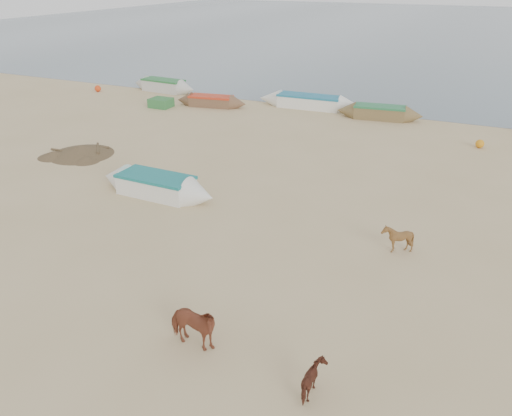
{
  "coord_description": "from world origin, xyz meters",
  "views": [
    {
      "loc": [
        6.52,
        -10.13,
        8.44
      ],
      "look_at": [
        0.0,
        4.0,
        1.0
      ],
      "focal_mm": 35.0,
      "sensor_mm": 36.0,
      "label": 1
    }
  ],
  "objects_px": {
    "calf_right": "(315,381)",
    "cow_adult": "(193,327)",
    "near_canoe": "(156,185)",
    "calf_front": "(397,238)"
  },
  "relations": [
    {
      "from": "calf_right",
      "to": "cow_adult",
      "type": "bearing_deg",
      "value": 59.62
    },
    {
      "from": "cow_adult",
      "to": "near_canoe",
      "type": "xyz_separation_m",
      "value": [
        -6.23,
        7.35,
        -0.18
      ]
    },
    {
      "from": "cow_adult",
      "to": "near_canoe",
      "type": "height_order",
      "value": "cow_adult"
    },
    {
      "from": "calf_front",
      "to": "near_canoe",
      "type": "distance_m",
      "value": 9.91
    },
    {
      "from": "calf_right",
      "to": "near_canoe",
      "type": "height_order",
      "value": "near_canoe"
    },
    {
      "from": "cow_adult",
      "to": "calf_front",
      "type": "height_order",
      "value": "cow_adult"
    },
    {
      "from": "cow_adult",
      "to": "calf_front",
      "type": "relative_size",
      "value": 1.49
    },
    {
      "from": "calf_front",
      "to": "calf_right",
      "type": "relative_size",
      "value": 1.25
    },
    {
      "from": "cow_adult",
      "to": "calf_right",
      "type": "relative_size",
      "value": 1.87
    },
    {
      "from": "calf_right",
      "to": "near_canoe",
      "type": "relative_size",
      "value": 0.14
    }
  ]
}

